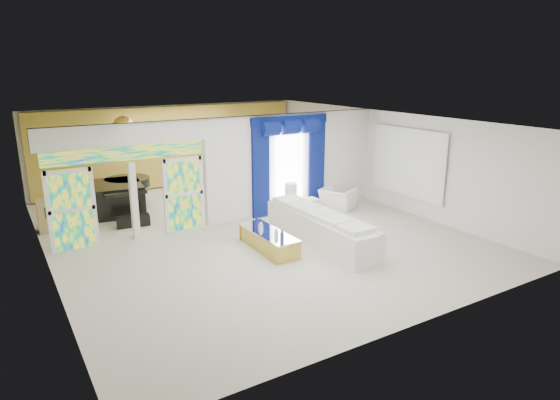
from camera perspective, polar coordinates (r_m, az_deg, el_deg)
floor at (r=13.35m, az=-3.79°, el=-3.55°), size 12.00×12.00×0.00m
dividing_wall at (r=14.84m, az=1.67°, el=4.43°), size 5.70×0.18×3.00m
dividing_header at (r=12.66m, az=-17.79°, el=7.39°), size 4.30×0.18×0.55m
stained_panel_left at (r=12.75m, az=-23.35°, el=-1.04°), size 0.95×0.04×2.00m
stained_panel_right at (r=13.39m, az=-11.28°, el=0.71°), size 0.95×0.04×2.00m
stained_transom at (r=12.73m, az=-17.61°, el=5.28°), size 4.00×0.05×0.35m
window_pane at (r=14.64m, az=1.06°, el=4.08°), size 1.00×0.02×2.30m
blue_drape_left at (r=14.12m, az=-2.31°, el=3.43°), size 0.55×0.10×2.80m
blue_drape_right at (r=15.17m, az=4.32°, el=4.25°), size 0.55×0.10×2.80m
blue_pelmet at (r=14.40m, az=1.16°, el=9.41°), size 2.60×0.12×0.25m
wall_mirror at (r=15.08m, az=14.86°, el=4.29°), size 0.04×2.70×1.90m
gold_curtains at (r=18.28m, az=-12.57°, el=6.18°), size 9.70×0.12×2.90m
white_sofa at (r=12.30m, az=4.79°, el=-3.44°), size 0.95×3.89×0.74m
coffee_table at (r=11.89m, az=-1.37°, el=-4.84°), size 0.72×1.99×0.44m
console_table at (r=14.66m, az=2.26°, el=-0.89°), size 1.30×0.44×0.43m
table_lamp at (r=14.37m, az=1.28°, el=0.86°), size 0.36×0.36×0.58m
armchair at (r=15.31m, az=6.84°, el=0.15°), size 1.22×1.28×0.65m
grand_piano at (r=15.64m, az=-18.55°, el=0.27°), size 1.58×1.96×0.91m
piano_bench at (r=14.22m, az=-16.95°, el=-2.36°), size 0.94×0.46×0.30m
tv_console at (r=14.58m, az=-25.54°, el=-1.63°), size 0.62×0.57×0.87m
chandelier at (r=15.11m, az=-17.98°, el=8.30°), size 0.60×0.60×0.60m
decanters at (r=11.73m, az=-1.25°, el=-3.58°), size 0.15×1.29×0.19m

